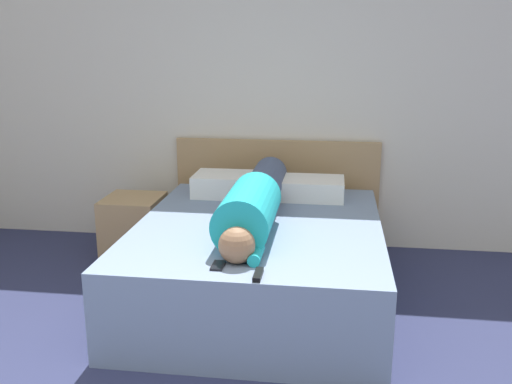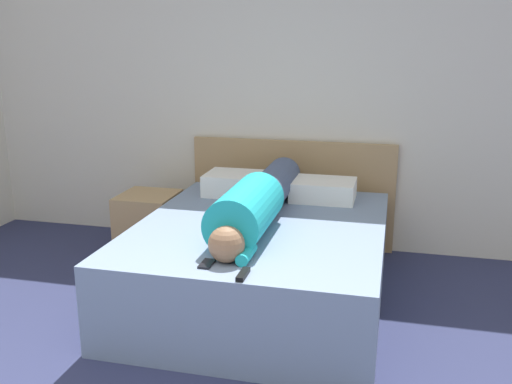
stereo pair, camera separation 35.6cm
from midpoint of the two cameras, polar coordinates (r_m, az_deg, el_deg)
name	(u,v)px [view 1 (the left image)]	position (r m, az deg, el deg)	size (l,w,h in m)	color
wall_back	(256,92)	(4.81, -2.11, 9.96)	(6.40, 0.06, 2.60)	silver
bed	(259,262)	(3.86, -2.36, -7.02)	(1.60, 1.94, 0.55)	#7589A8
headboard	(276,193)	(4.86, -0.03, -0.11)	(1.72, 0.04, 0.91)	tan
nightstand	(134,227)	(4.76, -14.22, -3.47)	(0.45, 0.46, 0.50)	tan
person_lying	(255,201)	(3.73, -2.83, -0.99)	(0.33, 1.73, 0.33)	#936B4C
pillow_near_headboard	(227,184)	(4.45, -5.24, 0.74)	(0.50, 0.37, 0.17)	white
pillow_second	(313,188)	(4.35, 3.36, 0.34)	(0.47, 0.37, 0.15)	white
tv_remote	(258,275)	(2.93, -3.30, -8.32)	(0.04, 0.15, 0.02)	black
cell_phone	(218,265)	(3.08, -7.16, -7.37)	(0.06, 0.13, 0.01)	black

